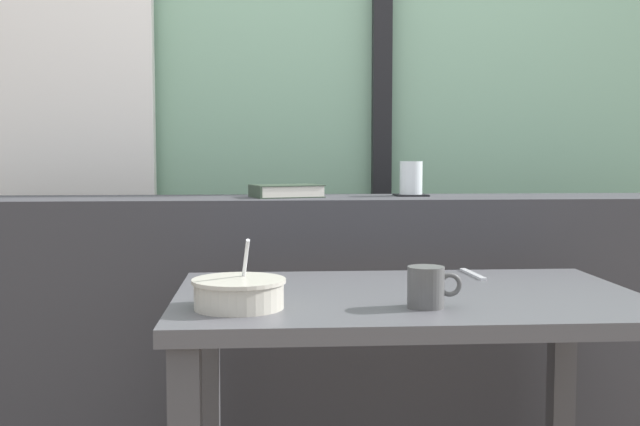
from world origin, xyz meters
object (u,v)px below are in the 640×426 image
(closed_book, at_px, (286,191))
(ceramic_mug, at_px, (427,287))
(breakfast_table, at_px, (407,342))
(coaster_square, at_px, (411,195))
(soup_bowl, at_px, (239,294))
(fork_utensil, at_px, (473,274))
(juice_glass, at_px, (411,180))

(closed_book, distance_m, ceramic_mug, 0.88)
(breakfast_table, distance_m, coaster_square, 0.77)
(closed_book, xyz_separation_m, ceramic_mug, (0.27, -0.82, -0.16))
(coaster_square, distance_m, soup_bowl, 1.00)
(coaster_square, bearing_deg, closed_book, -174.35)
(coaster_square, relative_size, fork_utensil, 0.59)
(soup_bowl, bearing_deg, ceramic_mug, -2.89)
(breakfast_table, relative_size, soup_bowl, 5.44)
(juice_glass, xyz_separation_m, ceramic_mug, (-0.13, -0.86, -0.19))
(breakfast_table, bearing_deg, coaster_square, 79.01)
(breakfast_table, height_order, fork_utensil, fork_utensil)
(soup_bowl, xyz_separation_m, fork_utensil, (0.59, 0.39, -0.03))
(coaster_square, distance_m, closed_book, 0.39)
(closed_book, distance_m, soup_bowl, 0.83)
(juice_glass, bearing_deg, breakfast_table, -100.99)
(breakfast_table, height_order, closed_book, closed_book)
(breakfast_table, relative_size, fork_utensil, 6.16)
(soup_bowl, relative_size, ceramic_mug, 1.70)
(ceramic_mug, bearing_deg, fork_utensil, 63.34)
(juice_glass, height_order, ceramic_mug, juice_glass)
(closed_book, xyz_separation_m, soup_bowl, (-0.12, -0.80, -0.17))
(coaster_square, xyz_separation_m, soup_bowl, (-0.51, -0.84, -0.15))
(coaster_square, distance_m, fork_utensil, 0.49)
(coaster_square, xyz_separation_m, ceramic_mug, (-0.13, -0.86, -0.14))
(coaster_square, height_order, fork_utensil, coaster_square)
(soup_bowl, bearing_deg, breakfast_table, 21.44)
(fork_utensil, xyz_separation_m, ceramic_mug, (-0.21, -0.41, 0.04))
(closed_book, relative_size, fork_utensil, 1.39)
(breakfast_table, distance_m, ceramic_mug, 0.23)
(ceramic_mug, bearing_deg, closed_book, 107.92)
(fork_utensil, bearing_deg, breakfast_table, -135.19)
(juice_glass, relative_size, closed_book, 0.44)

